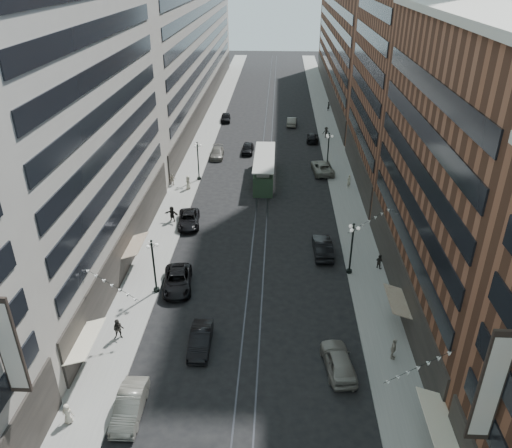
% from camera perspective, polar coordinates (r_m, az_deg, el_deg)
% --- Properties ---
extents(ground, '(220.00, 220.00, 0.00)m').
position_cam_1_polar(ground, '(75.16, 1.05, 6.37)').
color(ground, black).
rests_on(ground, ground).
extents(sidewalk_west, '(4.00, 180.00, 0.15)m').
position_cam_1_polar(sidewalk_west, '(85.48, -6.22, 8.96)').
color(sidewalk_west, gray).
rests_on(sidewalk_west, ground).
extents(sidewalk_east, '(4.00, 180.00, 0.15)m').
position_cam_1_polar(sidewalk_east, '(84.98, 8.78, 8.69)').
color(sidewalk_east, gray).
rests_on(sidewalk_east, ground).
extents(rail_west, '(0.12, 180.00, 0.02)m').
position_cam_1_polar(rail_west, '(84.56, 0.78, 8.87)').
color(rail_west, '#2D2D33').
rests_on(rail_west, ground).
extents(rail_east, '(0.12, 180.00, 0.02)m').
position_cam_1_polar(rail_east, '(84.53, 1.74, 8.85)').
color(rail_east, '#2D2D33').
rests_on(rail_east, ground).
extents(building_west_mid, '(8.00, 36.00, 28.00)m').
position_cam_1_polar(building_west_mid, '(48.80, -20.56, 9.99)').
color(building_west_mid, '#9D978B').
rests_on(building_west_mid, ground).
extents(building_west_far, '(8.00, 90.00, 26.00)m').
position_cam_1_polar(building_west_far, '(108.55, -7.85, 19.94)').
color(building_west_far, '#9D978B').
rests_on(building_west_far, ground).
extents(building_east_mid, '(8.00, 30.00, 24.00)m').
position_cam_1_polar(building_east_mid, '(43.66, 22.79, 4.75)').
color(building_east_mid, brown).
rests_on(building_east_mid, ground).
extents(building_east_tower, '(8.00, 26.00, 42.00)m').
position_cam_1_polar(building_east_tower, '(67.92, 16.68, 21.29)').
color(building_east_tower, brown).
rests_on(building_east_tower, ground).
extents(building_east_far, '(8.00, 72.00, 24.00)m').
position_cam_1_polar(building_east_far, '(116.93, 10.71, 19.80)').
color(building_east_far, brown).
rests_on(building_east_far, ground).
extents(lamppost_sw_far, '(1.03, 1.14, 5.52)m').
position_cam_1_polar(lamppost_sw_far, '(46.46, -11.61, -4.54)').
color(lamppost_sw_far, black).
rests_on(lamppost_sw_far, sidewalk_west).
extents(lamppost_sw_mid, '(1.03, 1.14, 5.52)m').
position_cam_1_polar(lamppost_sw_mid, '(70.24, -6.64, 7.31)').
color(lamppost_sw_mid, black).
rests_on(lamppost_sw_mid, sidewalk_west).
extents(lamppost_se_far, '(1.03, 1.14, 5.52)m').
position_cam_1_polar(lamppost_se_far, '(49.07, 10.88, -2.58)').
color(lamppost_se_far, black).
rests_on(lamppost_se_far, sidewalk_east).
extents(lamppost_se_mid, '(1.03, 1.14, 5.52)m').
position_cam_1_polar(lamppost_se_mid, '(74.42, 8.25, 8.40)').
color(lamppost_se_mid, black).
rests_on(lamppost_se_mid, sidewalk_east).
extents(streetcar, '(2.81, 12.68, 3.51)m').
position_cam_1_polar(streetcar, '(70.52, 0.95, 6.30)').
color(streetcar, '#253A26').
rests_on(streetcar, ground).
extents(car_1, '(1.79, 4.91, 1.61)m').
position_cam_1_polar(car_1, '(37.07, -14.25, -19.46)').
color(car_1, slate).
rests_on(car_1, ground).
extents(car_2, '(3.31, 5.90, 1.56)m').
position_cam_1_polar(car_2, '(48.01, -8.97, -6.42)').
color(car_2, black).
rests_on(car_2, ground).
extents(car_4, '(2.71, 5.31, 1.73)m').
position_cam_1_polar(car_4, '(39.44, 9.42, -15.19)').
color(car_4, gray).
rests_on(car_4, ground).
extents(car_5, '(1.71, 4.68, 1.53)m').
position_cam_1_polar(car_5, '(41.09, -6.37, -13.04)').
color(car_5, black).
rests_on(car_5, ground).
extents(pedestrian_1, '(0.77, 0.43, 1.55)m').
position_cam_1_polar(pedestrian_1, '(37.60, -20.74, -19.60)').
color(pedestrian_1, beige).
rests_on(pedestrian_1, sidewalk_west).
extents(pedestrian_2, '(0.96, 0.63, 1.83)m').
position_cam_1_polar(pedestrian_2, '(42.88, -15.45, -11.51)').
color(pedestrian_2, black).
rests_on(pedestrian_2, sidewalk_west).
extents(pedestrian_4, '(0.87, 1.18, 1.83)m').
position_cam_1_polar(pedestrian_4, '(41.01, 15.44, -13.61)').
color(pedestrian_4, '#9F9484').
rests_on(pedestrian_4, sidewalk_east).
extents(car_7, '(3.07, 5.54, 1.47)m').
position_cam_1_polar(car_7, '(58.89, -7.70, 0.51)').
color(car_7, black).
rests_on(car_7, ground).
extents(car_8, '(2.20, 5.01, 1.43)m').
position_cam_1_polar(car_8, '(79.62, -4.47, 8.10)').
color(car_8, '#625F57').
rests_on(car_8, ground).
extents(car_9, '(2.08, 4.58, 1.53)m').
position_cam_1_polar(car_9, '(98.56, -3.50, 12.06)').
color(car_9, black).
rests_on(car_9, ground).
extents(car_10, '(1.99, 5.32, 1.74)m').
position_cam_1_polar(car_10, '(53.00, 7.62, -2.63)').
color(car_10, black).
rests_on(car_10, ground).
extents(car_11, '(3.36, 6.29, 1.68)m').
position_cam_1_polar(car_11, '(73.93, 7.59, 6.45)').
color(car_11, gray).
rests_on(car_11, ground).
extents(car_12, '(2.36, 4.91, 1.38)m').
position_cam_1_polar(car_12, '(87.45, 6.48, 9.82)').
color(car_12, black).
rests_on(car_12, ground).
extents(car_13, '(1.89, 4.52, 1.53)m').
position_cam_1_polar(car_13, '(81.33, -0.97, 8.64)').
color(car_13, black).
rests_on(car_13, ground).
extents(car_14, '(1.97, 4.88, 1.58)m').
position_cam_1_polar(car_14, '(95.94, 4.10, 11.61)').
color(car_14, '#646258').
rests_on(car_14, ground).
extents(pedestrian_5, '(1.83, 0.97, 1.90)m').
position_cam_1_polar(pedestrian_5, '(59.68, -9.58, 1.14)').
color(pedestrian_5, black).
rests_on(pedestrian_5, sidewalk_west).
extents(pedestrian_6, '(1.02, 0.56, 1.66)m').
position_cam_1_polar(pedestrian_6, '(69.56, -9.52, 5.02)').
color(pedestrian_6, '#A99D8C').
rests_on(pedestrian_6, sidewalk_west).
extents(pedestrian_7, '(0.81, 0.81, 1.52)m').
position_cam_1_polar(pedestrian_7, '(51.56, 13.91, -4.16)').
color(pedestrian_7, black).
rests_on(pedestrian_7, sidewalk_east).
extents(pedestrian_8, '(0.80, 0.74, 1.83)m').
position_cam_1_polar(pedestrian_8, '(69.07, 10.57, 4.84)').
color(pedestrian_8, beige).
rests_on(pedestrian_8, sidewalk_east).
extents(pedestrian_9, '(1.34, 0.87, 1.93)m').
position_cam_1_polar(pedestrian_9, '(88.96, 8.02, 10.32)').
color(pedestrian_9, black).
rests_on(pedestrian_9, sidewalk_east).
extents(pedestrian_extra_0, '(0.67, 1.00, 1.88)m').
position_cam_1_polar(pedestrian_extra_0, '(68.08, -7.76, 4.74)').
color(pedestrian_extra_0, '#B3AB94').
rests_on(pedestrian_extra_0, sidewalk_west).
extents(pedestrian_extra_1, '(0.77, 0.78, 1.81)m').
position_cam_1_polar(pedestrian_extra_1, '(106.38, 8.30, 13.18)').
color(pedestrian_extra_1, black).
rests_on(pedestrian_extra_1, sidewalk_east).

